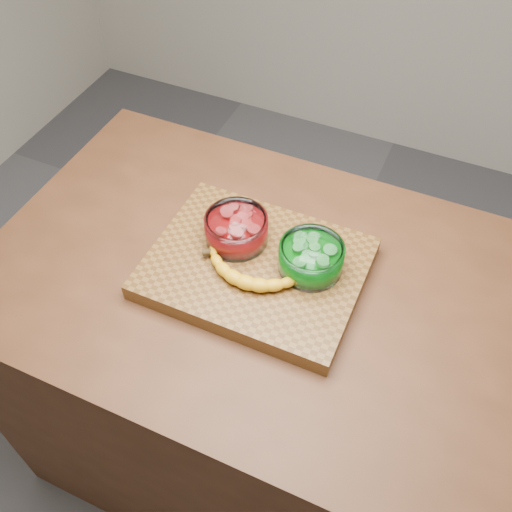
% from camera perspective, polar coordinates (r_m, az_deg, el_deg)
% --- Properties ---
extents(ground, '(3.50, 3.50, 0.00)m').
position_cam_1_polar(ground, '(2.02, -0.00, -17.98)').
color(ground, '#4F4F53').
rests_on(ground, ground).
extents(counter, '(1.20, 0.80, 0.90)m').
position_cam_1_polar(counter, '(1.62, -0.00, -11.84)').
color(counter, '#512C18').
rests_on(counter, ground).
extents(cutting_board, '(0.45, 0.35, 0.04)m').
position_cam_1_polar(cutting_board, '(1.23, -0.00, -1.22)').
color(cutting_board, brown).
rests_on(cutting_board, counter).
extents(bowl_red, '(0.14, 0.14, 0.06)m').
position_cam_1_polar(bowl_red, '(1.23, -1.97, 2.69)').
color(bowl_red, white).
rests_on(bowl_red, cutting_board).
extents(bowl_green, '(0.14, 0.14, 0.06)m').
position_cam_1_polar(bowl_green, '(1.18, 5.53, -0.17)').
color(bowl_green, white).
rests_on(bowl_green, cutting_board).
extents(banana, '(0.25, 0.11, 0.03)m').
position_cam_1_polar(banana, '(1.17, -0.54, -1.61)').
color(banana, gold).
rests_on(banana, cutting_board).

